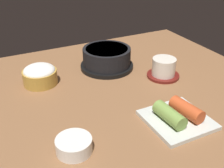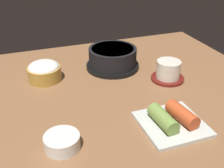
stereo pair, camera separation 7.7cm
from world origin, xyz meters
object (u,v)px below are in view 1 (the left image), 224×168
at_px(rice_bowl, 40,74).
at_px(side_bowl_near, 74,145).
at_px(stone_pot, 107,58).
at_px(kimchi_plate, 178,116).
at_px(tea_cup_with_saucer, 163,68).

xyz_separation_m(rice_bowl, side_bowl_near, (-0.01, -0.32, -0.01)).
relative_size(stone_pot, kimchi_plate, 1.21).
height_order(rice_bowl, tea_cup_with_saucer, tea_cup_with_saucer).
relative_size(rice_bowl, kimchi_plate, 0.70).
xyz_separation_m(tea_cup_with_saucer, side_bowl_near, (-0.36, -0.20, -0.01)).
relative_size(tea_cup_with_saucer, kimchi_plate, 0.70).
bearing_deg(kimchi_plate, stone_pot, 93.60).
bearing_deg(tea_cup_with_saucer, kimchi_plate, -116.90).
distance_m(tea_cup_with_saucer, side_bowl_near, 0.41).
relative_size(tea_cup_with_saucer, side_bowl_near, 1.32).
bearing_deg(tea_cup_with_saucer, stone_pot, 134.29).
xyz_separation_m(tea_cup_with_saucer, kimchi_plate, (-0.11, -0.21, -0.01)).
bearing_deg(side_bowl_near, tea_cup_with_saucer, 28.70).
height_order(tea_cup_with_saucer, side_bowl_near, tea_cup_with_saucer).
distance_m(stone_pot, kimchi_plate, 0.35).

